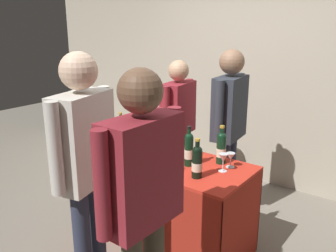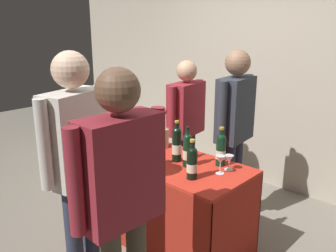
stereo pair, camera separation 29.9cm
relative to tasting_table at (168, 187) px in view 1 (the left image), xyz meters
name	(u,v)px [view 1 (the left image)]	position (x,y,z in m)	size (l,w,h in m)	color
ground_plane	(168,240)	(0.00, 0.00, -0.53)	(12.00, 12.00, 0.00)	gray
back_partition	(258,70)	(0.00, 1.78, 0.84)	(6.87, 0.12, 2.74)	#B2A893
tasting_table	(168,187)	(0.00, 0.00, 0.00)	(1.43, 0.68, 0.79)	red
featured_wine_bottle	(121,132)	(-0.58, 0.03, 0.39)	(0.07, 0.07, 0.32)	black
display_bottle_0	(177,143)	(0.07, 0.03, 0.41)	(0.08, 0.08, 0.35)	black
display_bottle_1	(189,149)	(0.21, 0.00, 0.40)	(0.07, 0.07, 0.34)	black
display_bottle_2	(197,161)	(0.39, -0.16, 0.38)	(0.08, 0.08, 0.31)	black
display_bottle_3	(221,147)	(0.40, 0.20, 0.39)	(0.08, 0.08, 0.33)	black
wine_glass_near_vendor	(150,156)	(-0.02, -0.22, 0.35)	(0.07, 0.07, 0.13)	silver
wine_glass_mid	(231,157)	(0.50, 0.17, 0.34)	(0.07, 0.07, 0.12)	silver
wine_glass_near_taster	(223,158)	(0.49, 0.06, 0.36)	(0.08, 0.08, 0.15)	silver
flower_vase	(159,136)	(-0.25, 0.20, 0.37)	(0.11, 0.11, 0.39)	tan
vendor_presenter	(229,121)	(0.20, 0.70, 0.48)	(0.25, 0.58, 1.69)	#2D3347
vendor_assistant	(178,119)	(-0.40, 0.71, 0.39)	(0.27, 0.60, 1.55)	#2D3347
taster_foreground_right	(84,157)	(-0.04, -0.86, 0.53)	(0.31, 0.60, 1.75)	#2D3347
taster_foreground_left	(142,192)	(0.56, -0.97, 0.51)	(0.23, 0.64, 1.71)	#4C4233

